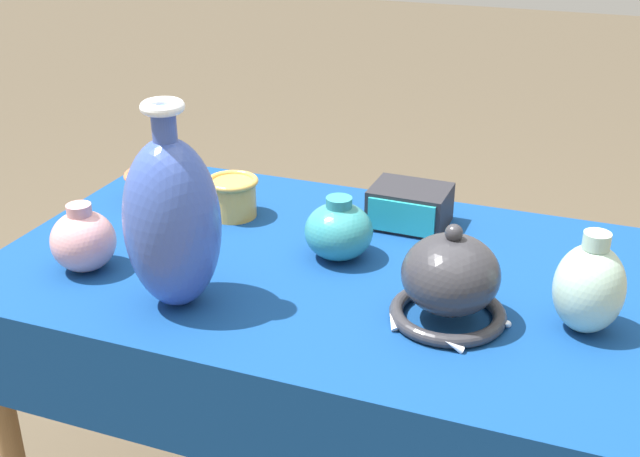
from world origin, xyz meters
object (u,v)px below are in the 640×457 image
cup_wide_terracotta (157,185)px  jar_round_teal (339,231)px  jar_round_rose (83,240)px  cup_wide_ochre (233,196)px  vase_dome_bell (450,282)px  mosaic_tile_box (410,206)px  vase_tall_bulbous (172,221)px  jar_round_celadon (589,287)px

cup_wide_terracotta → jar_round_teal: (0.44, -0.11, 0.02)m
jar_round_rose → cup_wide_ochre: (0.14, 0.30, -0.01)m
cup_wide_ochre → vase_dome_bell: bearing=-25.9°
mosaic_tile_box → jar_round_teal: size_ratio=1.23×
mosaic_tile_box → cup_wide_ochre: size_ratio=1.45×
vase_tall_bulbous → jar_round_rose: vase_tall_bulbous is taller
jar_round_rose → cup_wide_ochre: jar_round_rose is taller
jar_round_celadon → jar_round_teal: (-0.43, 0.09, -0.02)m
mosaic_tile_box → cup_wide_ochre: cup_wide_ochre is taller
vase_tall_bulbous → vase_dome_bell: (0.42, 0.10, -0.08)m
vase_tall_bulbous → cup_wide_ochre: bearing=101.6°
vase_dome_bell → jar_round_rose: 0.63m
vase_tall_bulbous → jar_round_teal: bearing=52.3°
cup_wide_ochre → cup_wide_terracotta: 0.18m
jar_round_rose → jar_round_teal: (0.40, 0.20, -0.00)m
cup_wide_terracotta → jar_round_teal: jar_round_teal is taller
cup_wide_ochre → cup_wide_terracotta: (-0.18, 0.01, -0.01)m
vase_tall_bulbous → cup_wide_ochre: 0.36m
cup_wide_terracotta → jar_round_celadon: (0.87, -0.20, 0.04)m
vase_tall_bulbous → jar_round_rose: (-0.21, 0.04, -0.09)m
vase_dome_bell → jar_round_rose: vase_dome_bell is taller
vase_dome_bell → mosaic_tile_box: 0.35m
cup_wide_ochre → vase_tall_bulbous: bearing=-78.4°
jar_round_rose → jar_round_teal: size_ratio=1.00×
vase_tall_bulbous → vase_dome_bell: size_ratio=1.73×
vase_dome_bell → cup_wide_ochre: (-0.49, 0.24, -0.02)m
cup_wide_ochre → jar_round_teal: 0.27m
mosaic_tile_box → jar_round_teal: 0.20m
jar_round_rose → jar_round_teal: bearing=26.6°
cup_wide_terracotta → jar_round_celadon: jar_round_celadon is taller
vase_tall_bulbous → vase_dome_bell: bearing=13.7°
jar_round_rose → jar_round_teal: jar_round_rose is taller
jar_round_celadon → cup_wide_ochre: bearing=164.5°
vase_tall_bulbous → jar_round_celadon: (0.62, 0.15, -0.07)m
cup_wide_ochre → jar_round_teal: bearing=-20.5°
mosaic_tile_box → jar_round_celadon: size_ratio=0.92×
vase_tall_bulbous → vase_dome_bell: 0.44m
mosaic_tile_box → jar_round_teal: bearing=-113.3°
vase_tall_bulbous → cup_wide_terracotta: (-0.25, 0.35, -0.11)m
vase_tall_bulbous → vase_dome_bell: vase_tall_bulbous is taller
vase_dome_bell → cup_wide_terracotta: (-0.67, 0.25, -0.03)m
jar_round_rose → jar_round_celadon: jar_round_celadon is taller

